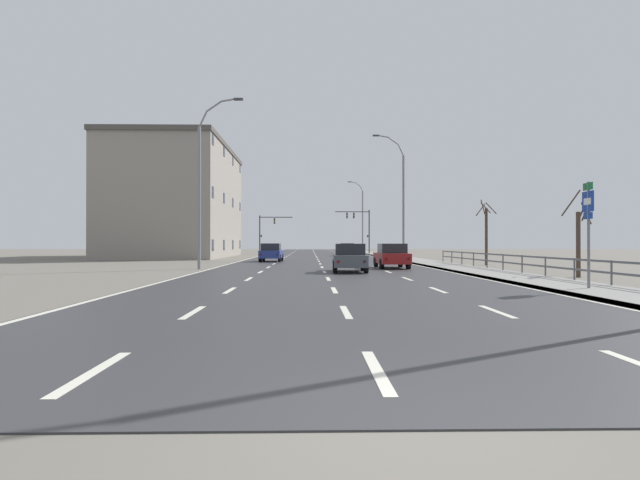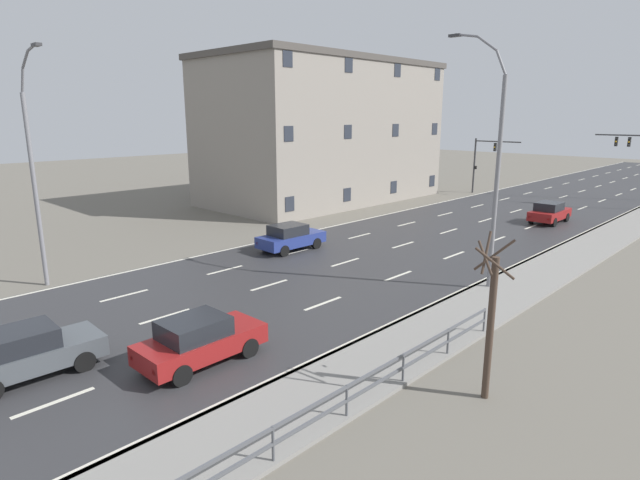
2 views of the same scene
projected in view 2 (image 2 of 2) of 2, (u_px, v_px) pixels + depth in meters
The scene contains 12 objects.
ground_plane at pixel (428, 239), 33.74m from camera, with size 160.00×160.00×0.12m.
road_asphalt_strip at pixel (509, 213), 42.10m from camera, with size 14.00×120.00×0.03m.
sidewalk_right at pixel (624, 228), 36.40m from camera, with size 3.00×120.00×0.12m.
street_lamp_midground at pixel (494, 169), 22.64m from camera, with size 2.86×0.24×11.32m.
street_lamp_left_bank at pixel (35, 176), 22.98m from camera, with size 2.78×0.24×10.58m.
traffic_signal_left at pixel (483, 157), 52.12m from camera, with size 4.77×0.36×5.54m.
car_far_right at pixel (200, 340), 16.46m from camera, with size 1.87×4.12×1.57m.
car_near_right at pixel (549, 212), 38.21m from camera, with size 1.86×4.11×1.57m.
car_mid_centre at pixel (290, 237), 30.39m from camera, with size 1.92×4.14×1.57m.
car_near_left at pixel (27, 352), 15.59m from camera, with size 1.95×4.16×1.57m.
brick_building at pixel (324, 131), 47.71m from camera, with size 11.80×22.24×12.70m.
bare_tree_mid at pixel (490, 321), 14.08m from camera, with size 1.38×1.48×4.75m.
Camera 2 is at (17.73, 19.49, 7.76)m, focal length 28.99 mm.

